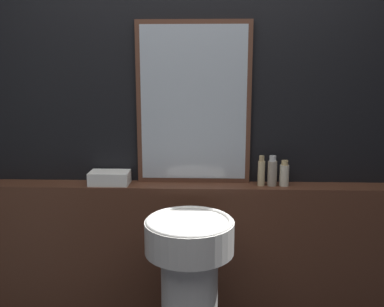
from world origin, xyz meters
TOP-DOWN VIEW (x-y plane):
  - wall_back at (0.00, 1.27)m, footprint 8.00×0.06m
  - vanity_counter at (0.00, 1.16)m, footprint 2.89×0.16m
  - pedestal_sink at (0.02, 0.74)m, footprint 0.41×0.41m
  - mirror at (0.02, 1.22)m, footprint 0.62×0.03m
  - towel_stack at (-0.44, 1.16)m, footprint 0.22×0.13m
  - shampoo_bottle at (0.39, 1.16)m, footprint 0.04×0.04m
  - conditioner_bottle at (0.45, 1.16)m, footprint 0.05×0.05m
  - lotion_bottle at (0.52, 1.16)m, footprint 0.05×0.05m

SIDE VIEW (x-z plane):
  - vanity_counter at x=0.00m, z-range 0.00..0.91m
  - pedestal_sink at x=0.02m, z-range 0.08..0.94m
  - towel_stack at x=-0.44m, z-range 0.91..0.98m
  - lotion_bottle at x=0.52m, z-range 0.90..1.04m
  - shampoo_bottle at x=0.39m, z-range 0.90..1.07m
  - conditioner_bottle at x=0.45m, z-range 0.90..1.07m
  - wall_back at x=0.00m, z-range 0.00..2.50m
  - mirror at x=0.02m, z-range 0.91..1.79m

